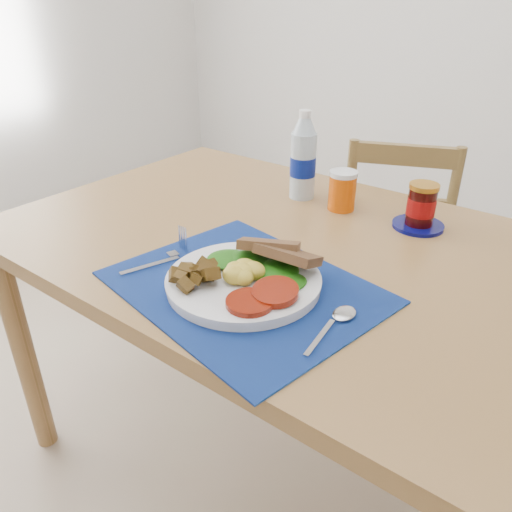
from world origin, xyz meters
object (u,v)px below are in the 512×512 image
(breakfast_plate, at_px, (240,277))
(juice_glass, at_px, (342,192))
(jam_on_saucer, at_px, (421,208))
(water_bottle, at_px, (303,160))
(chair_far, at_px, (394,224))

(breakfast_plate, height_order, juice_glass, juice_glass)
(juice_glass, xyz_separation_m, jam_on_saucer, (0.21, 0.01, 0.00))
(breakfast_plate, distance_m, water_bottle, 0.52)
(chair_far, height_order, breakfast_plate, chair_far)
(breakfast_plate, xyz_separation_m, jam_on_saucer, (0.17, 0.49, 0.02))
(chair_far, height_order, jam_on_saucer, chair_far)
(water_bottle, xyz_separation_m, juice_glass, (0.13, -0.01, -0.06))
(chair_far, xyz_separation_m, water_bottle, (-0.11, -0.46, 0.33))
(chair_far, height_order, juice_glass, chair_far)
(chair_far, distance_m, jam_on_saucer, 0.58)
(juice_glass, height_order, jam_on_saucer, jam_on_saucer)
(breakfast_plate, relative_size, juice_glass, 3.04)
(water_bottle, bearing_deg, juice_glass, -4.42)
(chair_far, xyz_separation_m, jam_on_saucer, (0.23, -0.46, 0.27))
(chair_far, distance_m, breakfast_plate, 0.97)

